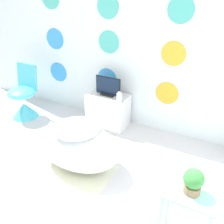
% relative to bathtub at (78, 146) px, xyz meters
% --- Properties ---
extents(ground_plane, '(12.00, 12.00, 0.00)m').
position_rel_bathtub_xyz_m(ground_plane, '(-0.24, -0.96, -0.26)').
color(ground_plane, silver).
extents(wall_back_dotted, '(4.85, 0.05, 2.60)m').
position_rel_bathtub_xyz_m(wall_back_dotted, '(-0.24, 1.19, 1.03)').
color(wall_back_dotted, white).
rests_on(wall_back_dotted, ground_plane).
extents(rug, '(0.98, 0.70, 0.01)m').
position_rel_bathtub_xyz_m(rug, '(-0.04, -0.17, -0.26)').
color(rug, silver).
rests_on(rug, ground_plane).
extents(bathtub, '(1.00, 0.63, 0.52)m').
position_rel_bathtub_xyz_m(bathtub, '(0.00, 0.00, 0.00)').
color(bathtub, white).
rests_on(bathtub, ground_plane).
extents(chair, '(0.42, 0.42, 0.81)m').
position_rel_bathtub_xyz_m(chair, '(-1.39, 0.59, 0.00)').
color(chair, '#4CC6DB').
rests_on(chair, ground_plane).
extents(tv_cabinet, '(0.57, 0.36, 0.48)m').
position_rel_bathtub_xyz_m(tv_cabinet, '(-0.13, 0.96, -0.02)').
color(tv_cabinet, silver).
rests_on(tv_cabinet, ground_plane).
extents(tv, '(0.38, 0.12, 0.27)m').
position_rel_bathtub_xyz_m(tv, '(-0.13, 0.96, 0.33)').
color(tv, black).
rests_on(tv, tv_cabinet).
extents(vase, '(0.07, 0.07, 0.15)m').
position_rel_bathtub_xyz_m(vase, '(0.11, 0.83, 0.28)').
color(vase, white).
rests_on(vase, tv_cabinet).
extents(side_table, '(0.40, 0.29, 0.59)m').
position_rel_bathtub_xyz_m(side_table, '(1.33, -0.46, 0.19)').
color(side_table, '#99E0D8').
rests_on(side_table, ground_plane).
extents(potted_plant_left, '(0.15, 0.15, 0.21)m').
position_rel_bathtub_xyz_m(potted_plant_left, '(1.33, -0.46, 0.44)').
color(potted_plant_left, '#8C6B4C').
rests_on(potted_plant_left, side_table).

